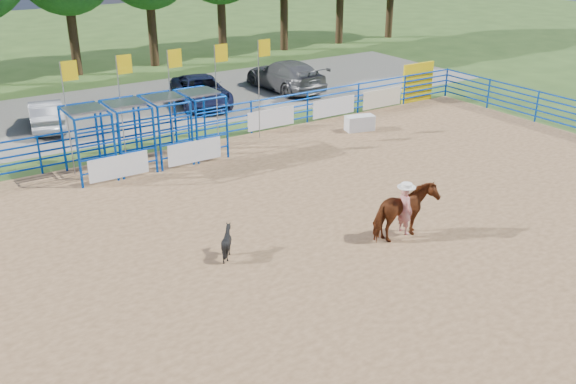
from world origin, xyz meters
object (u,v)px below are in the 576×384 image
at_px(horse_and_rider, 405,210).
at_px(car_d, 285,75).
at_px(car_b, 46,114).
at_px(car_c, 201,91).
at_px(calf, 227,242).
at_px(announcer_table, 360,123).

height_order(horse_and_rider, car_d, horse_and_rider).
height_order(car_b, car_d, car_d).
bearing_deg(horse_and_rider, car_c, 84.55).
distance_m(calf, car_b, 15.12).
bearing_deg(horse_and_rider, car_d, 68.07).
bearing_deg(calf, car_b, -7.62).
relative_size(car_b, car_d, 0.71).
xyz_separation_m(car_b, car_d, (12.93, 0.18, 0.16)).
distance_m(horse_and_rider, car_b, 17.99).
xyz_separation_m(announcer_table, car_b, (-11.66, 7.95, 0.31)).
height_order(car_b, car_c, car_c).
bearing_deg(car_c, horse_and_rider, -83.22).
relative_size(horse_and_rider, calf, 2.86).
bearing_deg(car_b, calf, 105.04).
distance_m(horse_and_rider, calf, 5.25).
bearing_deg(announcer_table, car_d, 81.07).
bearing_deg(announcer_table, horse_and_rider, -121.99).
height_order(calf, car_b, car_b).
bearing_deg(car_c, calf, -101.23).
relative_size(car_b, car_c, 0.78).
bearing_deg(calf, announcer_table, -67.84).
distance_m(calf, car_d, 19.28).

